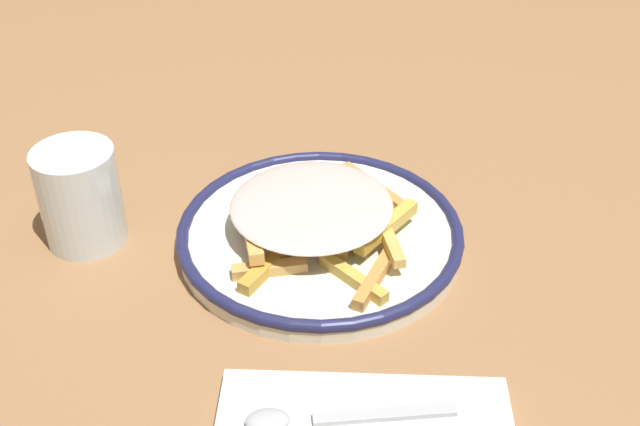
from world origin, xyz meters
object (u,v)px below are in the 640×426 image
Objects in this scene: plate at (320,234)px; spoon at (314,418)px; fries_heap at (320,214)px; water_glass at (80,196)px.

plate is 1.75× the size of spoon.
fries_heap is 2.26× the size of water_glass.
plate is 0.22m from spoon.
plate is at bearing -1.57° from spoon.
plate is at bearing -93.18° from water_glass.
water_glass is at bearing 42.64° from spoon.
spoon is at bearing 178.50° from fries_heap.
fries_heap is 1.42× the size of spoon.
fries_heap is at bearing 172.30° from plate.
plate is 2.79× the size of water_glass.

